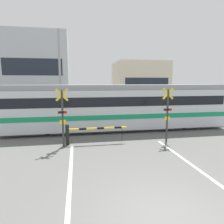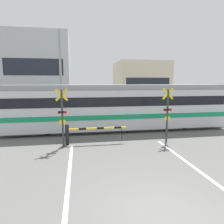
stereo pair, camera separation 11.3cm
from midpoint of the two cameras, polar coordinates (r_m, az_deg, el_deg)
The scene contains 14 objects.
ground_plane at distance 6.08m, azimuth 15.35°, elevation -27.41°, with size 160.00×160.00×0.00m, color #60605E.
rail_track_near at distance 14.24m, azimuth -0.42°, elevation -5.64°, with size 50.00×0.10×0.08m.
rail_track_far at distance 15.62m, azimuth -1.26°, elevation -4.36°, with size 50.00×0.10×0.08m.
road_stripe_left at distance 6.71m, azimuth -12.34°, elevation -23.46°, with size 0.14×10.53×0.01m.
road_stripe_right at distance 8.22m, azimuth 28.67°, elevation -18.02°, with size 0.14×10.53×0.01m.
commuter_train at distance 14.75m, azimuth 1.93°, elevation 1.75°, with size 16.04×2.74×3.34m.
crossing_barrier_near at distance 11.60m, azimuth -8.26°, elevation -5.56°, with size 3.54×0.20×1.17m.
crossing_barrier_far at distance 18.25m, azimuth 3.75°, elevation -0.31°, with size 3.54×0.20×1.17m.
crossing_signal_left at distance 11.08m, azimuth -13.72°, elevation -0.89°, with size 0.68×0.15×3.20m.
crossing_signal_right at distance 12.22m, azimuth 15.79°, elevation -0.10°, with size 0.68×0.15×3.20m.
pedestrian at distance 19.57m, azimuth -3.89°, elevation 0.78°, with size 0.38×0.22×1.56m.
building_left_of_street at distance 27.91m, azimuth -19.96°, elevation 10.57°, with size 7.78×6.45×9.50m.
building_right_of_street at distance 28.82m, azimuth 8.17°, elevation 7.69°, with size 6.78×6.45×6.26m.
utility_pole_streetside at distance 20.11m, azimuth -14.30°, elevation 10.27°, with size 0.22×0.22×8.44m.
Camera 2 is at (-2.14, -4.43, 3.54)m, focal length 32.00 mm.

